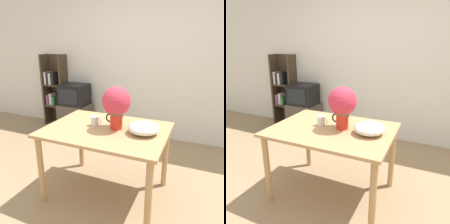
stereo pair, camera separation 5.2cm
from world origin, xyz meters
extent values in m
plane|color=#9E7F5B|center=(0.00, 0.00, 0.00)|extent=(12.00, 12.00, 0.00)
cube|color=silver|center=(0.00, 2.01, 1.30)|extent=(8.00, 0.05, 2.60)
cube|color=tan|center=(0.02, 0.25, 0.75)|extent=(1.22, 0.89, 0.03)
cylinder|color=tan|center=(-0.53, -0.14, 0.37)|extent=(0.06, 0.06, 0.74)
cylinder|color=tan|center=(0.57, -0.14, 0.37)|extent=(0.06, 0.06, 0.74)
cylinder|color=tan|center=(-0.53, 0.63, 0.37)|extent=(0.06, 0.06, 0.74)
cylinder|color=tan|center=(0.57, 0.63, 0.37)|extent=(0.06, 0.06, 0.74)
cylinder|color=red|center=(0.12, 0.28, 0.86)|extent=(0.12, 0.12, 0.19)
cone|color=red|center=(0.17, 0.28, 0.93)|extent=(0.04, 0.04, 0.05)
torus|color=black|center=(0.05, 0.28, 0.87)|extent=(0.10, 0.01, 0.10)
sphere|color=#3D7033|center=(0.12, 0.28, 1.00)|extent=(0.21, 0.21, 0.21)
sphere|color=#CC3347|center=(0.12, 0.28, 1.05)|extent=(0.28, 0.28, 0.28)
cylinder|color=white|center=(-0.12, 0.28, 0.82)|extent=(0.08, 0.08, 0.10)
torus|color=white|center=(-0.08, 0.28, 0.82)|extent=(0.07, 0.01, 0.07)
ellipsoid|color=silver|center=(0.40, 0.27, 0.82)|extent=(0.30, 0.30, 0.11)
cube|color=#4C4238|center=(-1.27, 1.67, 0.26)|extent=(0.55, 0.43, 0.52)
cube|color=black|center=(-1.27, 1.67, 0.70)|extent=(0.47, 0.41, 0.37)
cube|color=black|center=(-1.27, 1.47, 0.70)|extent=(0.37, 0.01, 0.27)
cube|color=#423323|center=(-2.04, 1.85, 0.70)|extent=(0.04, 0.26, 1.39)
cube|color=#423323|center=(-1.62, 1.85, 0.70)|extent=(0.04, 0.26, 1.39)
cube|color=#423323|center=(-1.83, 1.98, 0.70)|extent=(0.46, 0.01, 1.39)
cube|color=#423323|center=(-1.83, 1.85, 0.39)|extent=(0.39, 0.24, 0.03)
cube|color=#934784|center=(-1.98, 1.85, 0.50)|extent=(0.05, 0.19, 0.20)
cube|color=silver|center=(-1.91, 1.85, 0.52)|extent=(0.06, 0.16, 0.23)
cube|color=#337A4C|center=(-1.85, 1.85, 0.49)|extent=(0.05, 0.16, 0.16)
cube|color=#423323|center=(-1.83, 1.85, 0.81)|extent=(0.39, 0.24, 0.03)
cube|color=silver|center=(-1.98, 1.85, 0.94)|extent=(0.04, 0.20, 0.24)
cube|color=black|center=(-1.92, 1.85, 0.93)|extent=(0.04, 0.21, 0.23)
cube|color=silver|center=(-1.87, 1.85, 0.93)|extent=(0.05, 0.20, 0.22)
cube|color=black|center=(-1.81, 1.85, 0.94)|extent=(0.06, 0.18, 0.24)
camera|label=1|loc=(0.88, -1.61, 1.58)|focal=35.00mm
camera|label=2|loc=(0.93, -1.59, 1.58)|focal=35.00mm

